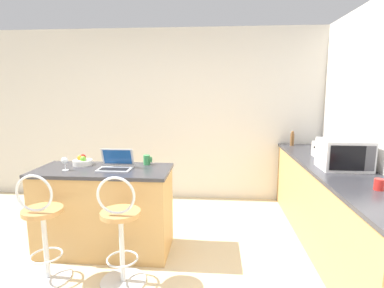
{
  "coord_description": "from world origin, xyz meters",
  "views": [
    {
      "loc": [
        0.87,
        -2.14,
        1.66
      ],
      "look_at": [
        0.56,
        1.72,
        0.99
      ],
      "focal_mm": 28.0,
      "sensor_mm": 36.0,
      "label": 1
    }
  ],
  "objects": [
    {
      "name": "wall_back",
      "position": [
        0.0,
        2.46,
        1.3
      ],
      "size": [
        12.0,
        0.06,
        2.6
      ],
      "color": "silver",
      "rests_on": "ground_plane"
    },
    {
      "name": "breakfast_bar",
      "position": [
        -0.28,
        0.75,
        0.45
      ],
      "size": [
        1.37,
        0.62,
        0.89
      ],
      "color": "tan",
      "rests_on": "ground_plane"
    },
    {
      "name": "counter_right",
      "position": [
        2.14,
        0.97,
        0.45
      ],
      "size": [
        0.65,
        2.96,
        0.89
      ],
      "color": "tan",
      "rests_on": "ground_plane"
    },
    {
      "name": "bar_stool_near",
      "position": [
        -0.62,
        0.19,
        0.46
      ],
      "size": [
        0.4,
        0.4,
        1.0
      ],
      "color": "silver",
      "rests_on": "ground_plane"
    },
    {
      "name": "bar_stool_far",
      "position": [
        0.07,
        0.19,
        0.46
      ],
      "size": [
        0.4,
        0.4,
        1.0
      ],
      "color": "silver",
      "rests_on": "ground_plane"
    },
    {
      "name": "laptop",
      "position": [
        -0.14,
        0.76,
        0.94
      ],
      "size": [
        0.33,
        0.25,
        0.2
      ],
      "color": "#B7BABF",
      "rests_on": "breakfast_bar"
    },
    {
      "name": "microwave",
      "position": [
        2.16,
        0.93,
        1.04
      ],
      "size": [
        0.46,
        0.36,
        0.3
      ],
      "color": "silver",
      "rests_on": "counter_right"
    },
    {
      "name": "toaster",
      "position": [
        2.16,
        1.46,
        0.98
      ],
      "size": [
        0.24,
        0.31,
        0.18
      ],
      "color": "silver",
      "rests_on": "counter_right"
    },
    {
      "name": "pepper_mill",
      "position": [
        1.98,
        2.28,
        0.99
      ],
      "size": [
        0.05,
        0.05,
        0.22
      ],
      "color": "brown",
      "rests_on": "counter_right"
    },
    {
      "name": "wine_glass_short",
      "position": [
        -0.33,
        0.98,
        1.01
      ],
      "size": [
        0.07,
        0.07,
        0.16
      ],
      "color": "silver",
      "rests_on": "breakfast_bar"
    },
    {
      "name": "fruit_bowl",
      "position": [
        -0.55,
        0.89,
        0.93
      ],
      "size": [
        0.2,
        0.2,
        0.11
      ],
      "color": "silver",
      "rests_on": "breakfast_bar"
    },
    {
      "name": "wine_glass_tall",
      "position": [
        -0.63,
        0.66,
        0.98
      ],
      "size": [
        0.07,
        0.07,
        0.13
      ],
      "color": "silver",
      "rests_on": "breakfast_bar"
    },
    {
      "name": "mug_red",
      "position": [
        2.17,
        0.26,
        0.93
      ],
      "size": [
        0.09,
        0.07,
        0.09
      ],
      "color": "red",
      "rests_on": "counter_right"
    },
    {
      "name": "mug_green",
      "position": [
        0.14,
        0.96,
        0.94
      ],
      "size": [
        0.09,
        0.07,
        0.1
      ],
      "color": "#338447",
      "rests_on": "breakfast_bar"
    }
  ]
}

